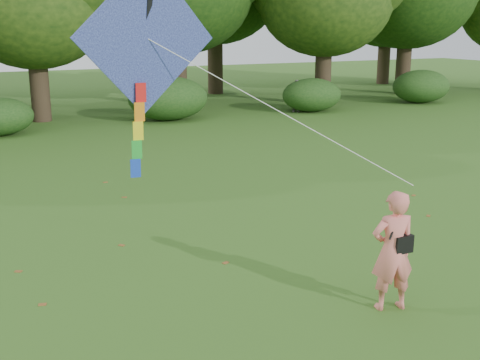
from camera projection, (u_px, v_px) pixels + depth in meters
name	position (u px, v px, depth m)	size (l,w,h in m)	color
ground	(371.00, 293.00, 9.33)	(100.00, 100.00, 0.00)	#265114
man_kite_flyer	(393.00, 251.00, 8.63)	(0.65, 0.43, 1.79)	#EE7970
bystander_right	(296.00, 96.00, 28.43)	(0.89, 0.37, 1.52)	gray
crossbody_bag	(401.00, 243.00, 8.62)	(0.43, 0.20, 0.71)	black
flying_kite	(147.00, 43.00, 7.96)	(4.34, 1.88, 3.06)	#2553A4
shrub_band	(83.00, 106.00, 24.12)	(39.15, 3.22, 1.88)	#264919
fallen_leaves	(254.00, 246.00, 11.32)	(9.36, 11.95, 0.01)	brown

